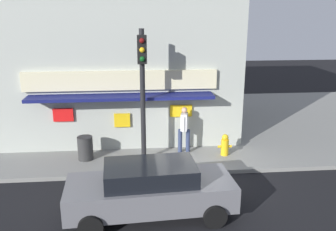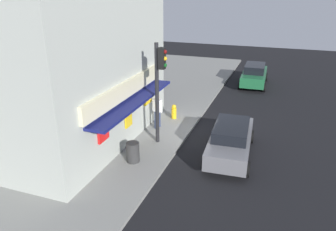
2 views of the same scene
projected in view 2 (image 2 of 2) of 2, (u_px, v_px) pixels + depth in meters
The scene contains 9 objects.
ground_plane at pixel (190, 134), 17.04m from camera, with size 56.89×56.89×0.00m, color black.
sidewalk at pixel (94, 119), 18.83m from camera, with size 37.93×11.56×0.15m, color gray.
corner_building at pixel (50, 57), 15.37m from camera, with size 9.65×8.73×7.95m.
traffic_light at pixel (159, 81), 14.76m from camera, with size 0.32×0.58×4.78m.
fire_hydrant at pixel (174, 112), 18.56m from camera, with size 0.54×0.30×0.84m.
trash_can at pixel (133, 152), 13.96m from camera, with size 0.56×0.56×0.88m, color #2D2D2D.
pedestrian at pixel (157, 110), 17.13m from camera, with size 0.49×0.61×1.83m.
parked_car_grey at pixel (231, 139), 14.66m from camera, with size 4.68×2.18×1.53m.
parked_car_green at pixel (254, 75), 25.23m from camera, with size 4.56×2.05×1.63m.
Camera 2 is at (-14.94, -4.17, 7.21)m, focal length 34.84 mm.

